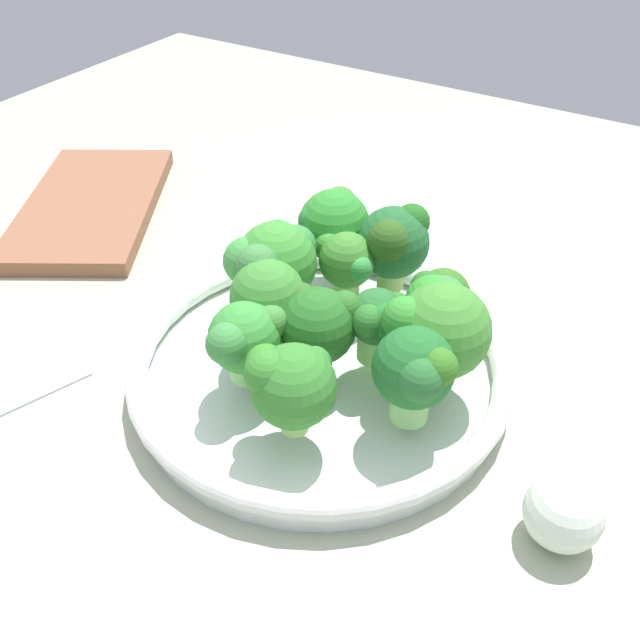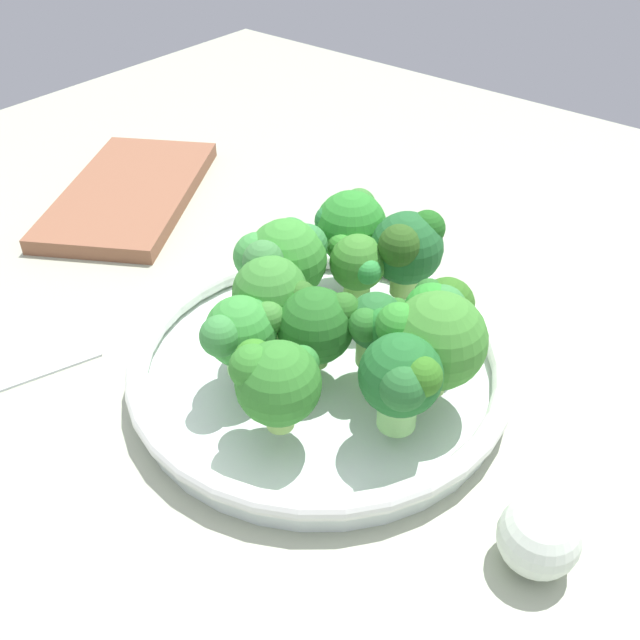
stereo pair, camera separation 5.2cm
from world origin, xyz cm
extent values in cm
cube|color=#AAB298|center=(0.00, 0.00, -1.25)|extent=(130.00, 130.00, 2.50)
cylinder|color=white|center=(1.18, -3.72, 0.67)|extent=(27.89, 27.89, 1.33)
torus|color=white|center=(1.18, -3.72, 2.15)|extent=(29.06, 29.06, 1.63)
cylinder|color=#A0D064|center=(-6.34, -6.39, 3.94)|extent=(1.89, 1.89, 1.95)
sphere|color=#35822D|center=(-6.34, -6.39, 6.73)|extent=(5.60, 5.60, 5.60)
sphere|color=#36852C|center=(-7.28, -5.12, 8.03)|extent=(3.02, 3.02, 3.02)
sphere|color=#388626|center=(-6.12, -4.12, 7.39)|extent=(2.66, 2.66, 2.66)
sphere|color=#2F8030|center=(-4.42, -6.73, 7.34)|extent=(2.33, 2.33, 2.33)
cylinder|color=#8FD773|center=(-3.85, -0.69, 3.91)|extent=(2.48, 2.48, 1.90)
sphere|color=green|center=(-3.85, -0.69, 6.52)|extent=(5.13, 5.13, 5.13)
sphere|color=#318236|center=(-2.28, -0.87, 7.48)|extent=(2.14, 2.14, 2.14)
sphere|color=#408433|center=(-2.28, -1.86, 7.32)|extent=(2.47, 2.47, 2.47)
sphere|color=#3D8B40|center=(-5.83, -0.79, 7.42)|extent=(2.93, 2.93, 2.93)
cylinder|color=#9BD763|center=(8.15, -1.95, 4.06)|extent=(2.17, 2.17, 2.19)
sphere|color=#3E832E|center=(8.15, -1.95, 6.63)|extent=(4.55, 4.55, 4.55)
sphere|color=green|center=(7.35, -3.51, 6.87)|extent=(2.09, 2.09, 2.09)
sphere|color=#398F2E|center=(8.82, -0.21, 6.96)|extent=(2.67, 2.67, 2.67)
cylinder|color=#80BA4F|center=(11.21, 1.08, 4.18)|extent=(2.00, 2.00, 2.43)
sphere|color=#2E892D|center=(11.21, 1.08, 7.36)|extent=(6.05, 6.05, 6.05)
sphere|color=#3B8133|center=(12.99, 1.58, 8.45)|extent=(2.85, 2.85, 2.85)
sphere|color=#2A7C38|center=(10.04, 2.32, 8.02)|extent=(2.66, 2.66, 2.66)
cylinder|color=#7EB358|center=(4.40, 2.25, 4.01)|extent=(2.30, 2.30, 2.09)
sphere|color=green|center=(4.40, 2.25, 7.13)|extent=(6.40, 6.40, 6.40)
sphere|color=green|center=(2.77, 3.81, 7.56)|extent=(3.82, 3.82, 3.82)
sphere|color=#318E3A|center=(6.10, 3.25, 7.94)|extent=(3.18, 3.18, 3.18)
sphere|color=#388741|center=(6.08, 1.55, 7.94)|extent=(3.29, 3.29, 3.29)
cylinder|color=#8FD573|center=(-1.40, -12.35, 4.28)|extent=(2.63, 2.63, 2.63)
sphere|color=#21692B|center=(-1.40, -12.35, 7.36)|extent=(5.44, 5.44, 5.44)
sphere|color=#347227|center=(0.16, -12.38, 7.72)|extent=(3.07, 3.07, 3.07)
sphere|color=#34761F|center=(-1.82, -14.09, 8.51)|extent=(2.58, 2.58, 2.58)
sphere|color=#286B2F|center=(-2.82, -13.43, 8.02)|extent=(3.05, 3.05, 3.05)
cylinder|color=#91BE5E|center=(2.95, -12.39, 4.09)|extent=(1.88, 1.88, 2.25)
sphere|color=#418C32|center=(2.95, -12.39, 7.40)|extent=(6.73, 6.73, 6.73)
sphere|color=green|center=(4.65, -10.82, 8.13)|extent=(3.94, 3.94, 3.94)
sphere|color=green|center=(1.44, -10.21, 8.52)|extent=(3.16, 3.16, 3.16)
sphere|color=#3A8A3E|center=(4.96, -11.40, 8.33)|extent=(3.50, 3.50, 3.50)
cylinder|color=#89CA64|center=(0.36, 0.41, 4.24)|extent=(2.69, 2.69, 2.55)
sphere|color=#3E8A34|center=(0.36, 0.41, 7.33)|extent=(5.59, 5.59, 5.59)
sphere|color=#408641|center=(1.24, 1.73, 8.80)|extent=(3.12, 3.12, 3.12)
sphere|color=#388631|center=(0.49, -1.20, 7.90)|extent=(2.72, 2.72, 2.72)
cylinder|color=#9FCB65|center=(11.49, -4.30, 4.15)|extent=(2.25, 2.25, 2.38)
sphere|color=#22622D|center=(11.49, -4.30, 7.26)|extent=(5.91, 5.91, 5.91)
sphere|color=#2C581C|center=(9.89, -4.65, 8.38)|extent=(3.47, 3.47, 3.47)
sphere|color=#20631D|center=(12.90, -5.16, 8.76)|extent=(2.93, 2.93, 2.93)
cylinder|color=#92CA5E|center=(7.33, -10.55, 4.32)|extent=(2.45, 2.45, 2.72)
sphere|color=#347021|center=(7.33, -10.55, 6.99)|extent=(4.03, 4.03, 4.03)
sphere|color=#27671F|center=(6.36, -11.57, 7.23)|extent=(1.80, 1.80, 1.80)
sphere|color=#296926|center=(6.59, -9.43, 7.86)|extent=(2.25, 2.25, 2.25)
sphere|color=#266724|center=(6.05, -11.06, 7.75)|extent=(2.34, 2.34, 2.34)
cylinder|color=#93D068|center=(2.83, -7.47, 4.16)|extent=(2.69, 2.69, 2.39)
sphere|color=#27692F|center=(2.83, -7.47, 6.71)|extent=(4.18, 4.18, 4.18)
sphere|color=#2E7126|center=(4.26, -8.29, 7.21)|extent=(1.83, 1.83, 1.83)
sphere|color=#237429|center=(1.84, -8.65, 7.49)|extent=(2.47, 2.47, 2.47)
sphere|color=#2B7128|center=(1.23, -7.69, 7.44)|extent=(2.42, 2.42, 2.42)
cylinder|color=#7DB954|center=(0.28, -4.24, 3.79)|extent=(1.82, 1.82, 1.66)
sphere|color=#266923|center=(0.28, -4.24, 6.44)|extent=(5.60, 5.60, 5.60)
sphere|color=#2C6A23|center=(1.45, -5.58, 7.59)|extent=(2.55, 2.55, 2.55)
sphere|color=#316824|center=(0.62, -2.38, 7.81)|extent=(2.29, 2.29, 2.29)
cube|color=#8E583D|center=(10.74, 30.69, 0.80)|extent=(27.63, 23.75, 1.60)
sphere|color=white|center=(-3.25, -23.61, 2.43)|extent=(4.85, 4.85, 4.85)
camera|label=1|loc=(-33.51, -25.09, 37.86)|focal=40.08mm
camera|label=2|loc=(-30.52, -29.31, 37.86)|focal=40.08mm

